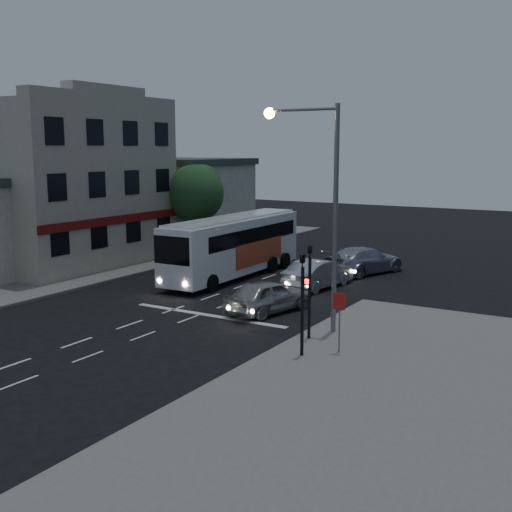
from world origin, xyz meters
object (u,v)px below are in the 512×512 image
Objects in this scene: car_suv at (268,296)px; traffic_signal_side at (302,292)px; car_sedan_b at (364,260)px; tour_bus at (234,245)px; traffic_signal_main at (309,280)px; street_tree at (195,191)px; streetlight at (321,191)px; car_sedan_a at (318,274)px; regulatory_sign at (339,313)px.

traffic_signal_side reaches higher than car_suv.
tour_bus is at bearing 57.49° from car_sedan_b.
traffic_signal_main is 2.10m from traffic_signal_side.
street_tree is at bearing 137.97° from traffic_signal_main.
tour_bus is 1.28× the size of streetlight.
car_sedan_b is at bearing -0.94° from street_tree.
street_tree is at bearing 17.87° from car_sedan_b.
streetlight is (-0.96, 3.40, 3.31)m from traffic_signal_side.
car_sedan_a is 13.61m from street_tree.
car_suv is (5.79, -6.11, -1.14)m from tour_bus.
tour_bus is 8.50m from car_suv.
traffic_signal_main is 21.38m from street_tree.
traffic_signal_main reaches higher than regulatory_sign.
street_tree is (-17.51, 15.26, 2.90)m from regulatory_sign.
traffic_signal_side is (4.26, -5.00, 1.65)m from car_suv.
tour_bus is at bearing -33.37° from car_suv.
car_sedan_b reaches higher than car_sedan_a.
car_sedan_a is 0.86× the size of car_sedan_b.
regulatory_sign is at bearing 126.94° from car_sedan_b.
tour_bus reaches higher than car_sedan_a.
car_suv is 0.82× the size of car_sedan_b.
tour_bus is 2.82× the size of traffic_signal_side.
car_sedan_a is (5.52, -0.19, -1.12)m from tour_bus.
regulatory_sign is (5.54, -9.96, 0.81)m from car_sedan_a.
traffic_signal_main is 1.00× the size of traffic_signal_side.
car_suv is 0.50× the size of streetlight.
traffic_signal_main is 2.14m from regulatory_sign.
car_suv is 1.10× the size of traffic_signal_side.
car_sedan_a is 0.53× the size of streetlight.
car_suv is 6.68m from regulatory_sign.
car_sedan_a is (-0.27, 5.92, 0.02)m from car_suv.
car_sedan_a is 9.87m from traffic_signal_main.
car_suv is at bearing 107.07° from car_sedan_b.
street_tree is at bearing 135.50° from traffic_signal_side.
car_suv is at bearing -47.40° from tour_bus.
car_sedan_b is 16.57m from traffic_signal_side.
street_tree reaches higher than traffic_signal_main.
traffic_signal_side is at bearing -70.51° from traffic_signal_main.
regulatory_sign is (1.00, 0.96, -0.82)m from traffic_signal_side.
car_sedan_a is 0.77× the size of street_tree.
traffic_signal_main is 1.86× the size of regulatory_sign.
street_tree is at bearing 140.74° from tour_bus.
streetlight reaches higher than street_tree.
car_suv is 17.02m from street_tree.
traffic_signal_side reaches higher than car_sedan_b.
car_sedan_a is at bearing 115.46° from streetlight.
tour_bus reaches higher than car_suv.
car_suv is at bearing -42.51° from street_tree.
car_sedan_b is 13.87m from streetlight.
tour_bus is at bearing 132.15° from traffic_signal_side.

